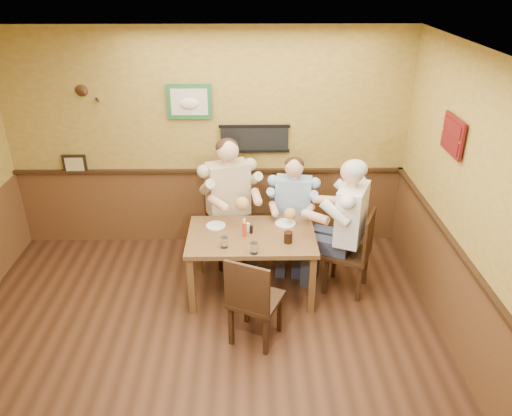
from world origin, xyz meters
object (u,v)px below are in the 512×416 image
at_px(dining_table, 251,242).
at_px(water_glass_left, 224,242).
at_px(diner_white_elder, 350,235).
at_px(water_glass_mid, 254,248).
at_px(chair_back_left, 229,224).
at_px(diner_tan_shirt, 228,209).
at_px(cola_tumbler, 288,237).
at_px(pepper_shaker, 251,229).
at_px(chair_right_end, 348,251).
at_px(chair_near_side, 256,297).
at_px(chair_back_right, 292,230).
at_px(hot_sauce_bottle, 244,229).
at_px(salt_shaker, 248,227).
at_px(diner_blue_polo, 293,216).

distance_m(dining_table, water_glass_left, 0.42).
bearing_deg(diner_white_elder, water_glass_mid, -44.71).
height_order(chair_back_left, diner_tan_shirt, diner_tan_shirt).
distance_m(dining_table, cola_tumbler, 0.45).
xyz_separation_m(chair_back_left, cola_tumbler, (0.67, -0.86, 0.30)).
xyz_separation_m(water_glass_left, pepper_shaker, (0.28, 0.30, -0.01)).
height_order(diner_white_elder, water_glass_mid, diner_white_elder).
bearing_deg(diner_white_elder, water_glass_left, -54.07).
bearing_deg(cola_tumbler, water_glass_mid, -149.86).
relative_size(dining_table, chair_right_end, 1.40).
bearing_deg(water_glass_mid, chair_right_end, 21.76).
bearing_deg(chair_back_left, water_glass_mid, -95.36).
distance_m(chair_near_side, pepper_shaker, 0.88).
bearing_deg(chair_back_right, hot_sauce_bottle, -120.74).
distance_m(diner_white_elder, cola_tumbler, 0.74).
height_order(water_glass_mid, hot_sauce_bottle, hot_sauce_bottle).
xyz_separation_m(chair_back_left, pepper_shaker, (0.27, -0.65, 0.29)).
height_order(hot_sauce_bottle, salt_shaker, hot_sauce_bottle).
xyz_separation_m(chair_back_left, chair_near_side, (0.31, -1.48, -0.01)).
bearing_deg(salt_shaker, dining_table, -67.22).
bearing_deg(diner_white_elder, hot_sauce_bottle, -62.89).
bearing_deg(salt_shaker, diner_tan_shirt, 111.80).
height_order(dining_table, chair_back_right, chair_back_right).
xyz_separation_m(diner_blue_polo, salt_shaker, (-0.55, -0.57, 0.17)).
bearing_deg(pepper_shaker, diner_blue_polo, 50.78).
xyz_separation_m(dining_table, salt_shaker, (-0.04, 0.09, 0.14)).
bearing_deg(diner_tan_shirt, chair_right_end, -46.29).
xyz_separation_m(chair_near_side, cola_tumbler, (0.35, 0.62, 0.32)).
distance_m(diner_blue_polo, diner_white_elder, 0.86).
bearing_deg(hot_sauce_bottle, diner_white_elder, 3.58).
bearing_deg(diner_tan_shirt, chair_back_right, -22.79).
height_order(dining_table, hot_sauce_bottle, hot_sauce_bottle).
bearing_deg(water_glass_left, cola_tumbler, 7.52).
relative_size(diner_white_elder, water_glass_left, 12.11).
bearing_deg(chair_back_right, dining_table, -118.28).
height_order(diner_tan_shirt, diner_white_elder, diner_tan_shirt).
relative_size(chair_right_end, diner_blue_polo, 0.80).
xyz_separation_m(water_glass_left, cola_tumbler, (0.68, 0.09, 0.00)).
distance_m(dining_table, pepper_shaker, 0.14).
relative_size(hot_sauce_bottle, pepper_shaker, 2.05).
distance_m(water_glass_mid, pepper_shaker, 0.42).
relative_size(chair_right_end, chair_near_side, 1.01).
distance_m(diner_white_elder, water_glass_mid, 1.15).
relative_size(diner_blue_polo, water_glass_mid, 10.32).
bearing_deg(diner_white_elder, chair_back_left, -91.79).
height_order(diner_tan_shirt, cola_tumbler, diner_tan_shirt).
height_order(chair_back_right, salt_shaker, chair_back_right).
height_order(water_glass_left, salt_shaker, water_glass_left).
bearing_deg(chair_back_right, diner_blue_polo, 0.00).
relative_size(chair_back_right, water_glass_mid, 7.22).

